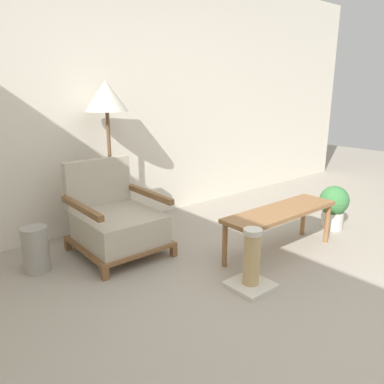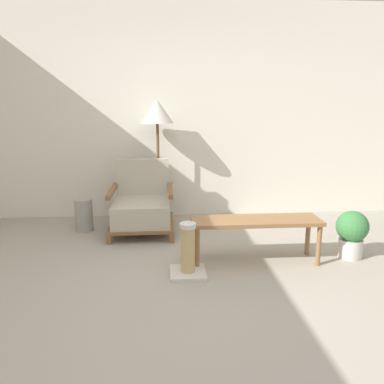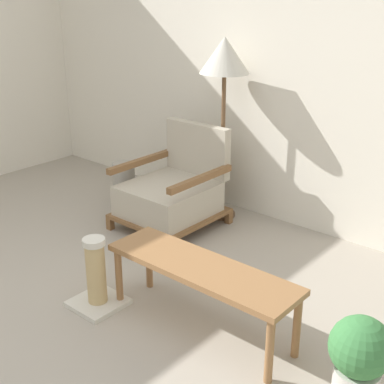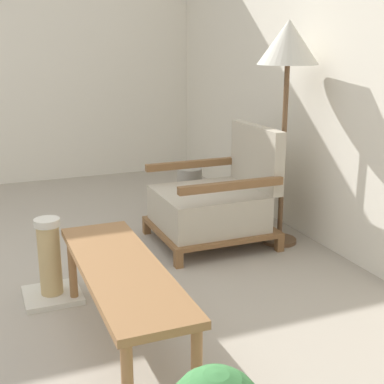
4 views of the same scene
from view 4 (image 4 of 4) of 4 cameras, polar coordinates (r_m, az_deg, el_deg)
wall_back at (r=3.50m, az=17.19°, el=14.75°), size 8.00×0.06×2.70m
armchair at (r=3.73m, az=2.50°, el=-1.06°), size 0.71×0.78×0.81m
floor_lamp at (r=3.60m, az=10.21°, el=14.47°), size 0.40×0.40×1.51m
coffee_table at (r=2.43m, az=-7.49°, el=-8.95°), size 1.19×0.34×0.41m
vase at (r=4.39m, az=-0.25°, el=0.16°), size 0.20×0.20×0.38m
scratching_post at (r=3.05m, az=-14.86°, el=-7.83°), size 0.31×0.31×0.46m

